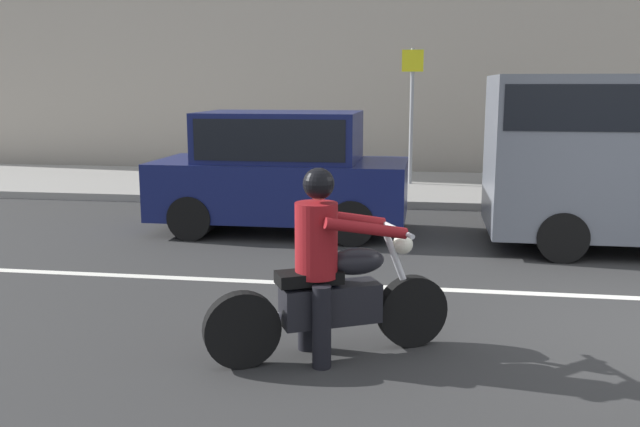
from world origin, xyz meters
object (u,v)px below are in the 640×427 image
at_px(parked_hatchback_navy, 281,170).
at_px(street_sign_post, 412,103).
at_px(motorcycle_with_rider_crimson, 329,281).
at_px(pedestrian_bystander, 496,136).

distance_m(parked_hatchback_navy, street_sign_post, 4.94).
relative_size(motorcycle_with_rider_crimson, street_sign_post, 0.68).
distance_m(parked_hatchback_navy, pedestrian_bystander, 5.89).
distance_m(motorcycle_with_rider_crimson, pedestrian_bystander, 9.67).
xyz_separation_m(parked_hatchback_navy, street_sign_post, (1.82, 4.51, 0.88)).
height_order(parked_hatchback_navy, street_sign_post, street_sign_post).
bearing_deg(motorcycle_with_rider_crimson, street_sign_post, 87.40).
height_order(street_sign_post, pedestrian_bystander, street_sign_post).
bearing_deg(parked_hatchback_navy, street_sign_post, 68.05).
xyz_separation_m(street_sign_post, pedestrian_bystander, (1.74, 0.18, -0.66)).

